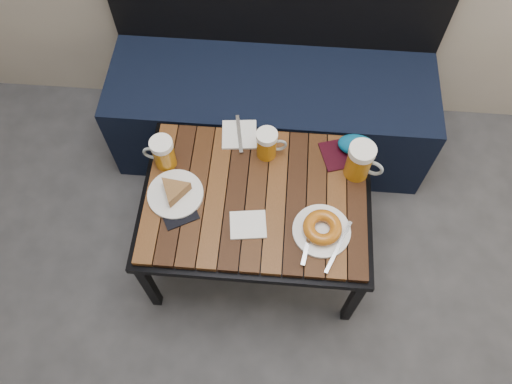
# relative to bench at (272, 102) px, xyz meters

# --- Properties ---
(room_shell) EXTENTS (4.00, 4.00, 4.00)m
(room_shell) POSITION_rel_bench_xyz_m (0.01, -1.26, 1.48)
(room_shell) COLOR gray
(room_shell) RESTS_ON ground
(bench) EXTENTS (1.40, 0.50, 0.95)m
(bench) POSITION_rel_bench_xyz_m (0.00, 0.00, 0.00)
(bench) COLOR black
(bench) RESTS_ON ground
(cafe_table) EXTENTS (0.84, 0.62, 0.47)m
(cafe_table) POSITION_rel_bench_xyz_m (-0.02, -0.59, 0.16)
(cafe_table) COLOR black
(cafe_table) RESTS_ON ground
(beer_mug_left) EXTENTS (0.12, 0.08, 0.13)m
(beer_mug_left) POSITION_rel_bench_xyz_m (-0.37, -0.48, 0.27)
(beer_mug_left) COLOR #A9660D
(beer_mug_left) RESTS_ON cafe_table
(beer_mug_centre) EXTENTS (0.12, 0.08, 0.13)m
(beer_mug_centre) POSITION_rel_bench_xyz_m (0.00, -0.41, 0.26)
(beer_mug_centre) COLOR #A9660D
(beer_mug_centre) RESTS_ON cafe_table
(beer_mug_right) EXTENTS (0.15, 0.12, 0.15)m
(beer_mug_right) POSITION_rel_bench_xyz_m (0.34, -0.46, 0.28)
(beer_mug_right) COLOR #A9660D
(beer_mug_right) RESTS_ON cafe_table
(plate_pie) EXTENTS (0.20, 0.20, 0.06)m
(plate_pie) POSITION_rel_bench_xyz_m (-0.31, -0.61, 0.22)
(plate_pie) COLOR white
(plate_pie) RESTS_ON cafe_table
(plate_bagel) EXTENTS (0.21, 0.26, 0.06)m
(plate_bagel) POSITION_rel_bench_xyz_m (0.21, -0.72, 0.22)
(plate_bagel) COLOR white
(plate_bagel) RESTS_ON cafe_table
(napkin_left) EXTENTS (0.14, 0.18, 0.01)m
(napkin_left) POSITION_rel_bench_xyz_m (-0.11, -0.33, 0.20)
(napkin_left) COLOR white
(napkin_left) RESTS_ON cafe_table
(napkin_right) EXTENTS (0.14, 0.12, 0.01)m
(napkin_right) POSITION_rel_bench_xyz_m (-0.04, -0.71, 0.20)
(napkin_right) COLOR white
(napkin_right) RESTS_ON cafe_table
(passport_navy) EXTENTS (0.15, 0.13, 0.01)m
(passport_navy) POSITION_rel_bench_xyz_m (-0.29, -0.69, 0.20)
(passport_navy) COLOR black
(passport_navy) RESTS_ON cafe_table
(passport_burgundy) EXTENTS (0.13, 0.15, 0.01)m
(passport_burgundy) POSITION_rel_bench_xyz_m (0.26, -0.40, 0.20)
(passport_burgundy) COLOR black
(passport_burgundy) RESTS_ON cafe_table
(knit_pouch) EXTENTS (0.15, 0.11, 0.06)m
(knit_pouch) POSITION_rel_bench_xyz_m (0.34, -0.36, 0.23)
(knit_pouch) COLOR #054488
(knit_pouch) RESTS_ON cafe_table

